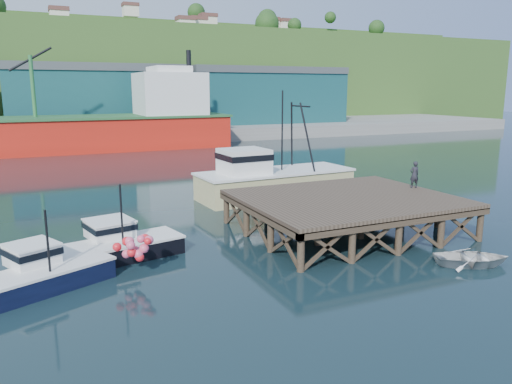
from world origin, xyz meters
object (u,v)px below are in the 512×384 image
boat_navy (41,272)px  dinghy (472,258)px  dockworker (414,175)px  boat_black (117,244)px  trawler (272,176)px

boat_navy → dinghy: size_ratio=1.72×
dinghy → boat_navy: bearing=98.6°
dinghy → dockworker: (3.19, 7.76, 2.61)m
boat_black → trawler: (13.39, 9.42, 0.97)m
trawler → dockworker: trawler is taller
dinghy → dockworker: size_ratio=2.05×
boat_navy → boat_black: 4.41m
boat_black → trawler: size_ratio=0.53×
boat_navy → trawler: (16.94, 12.05, 0.97)m
dinghy → trawler: bearing=31.4°
boat_black → dockworker: size_ratio=3.90×
boat_navy → dinghy: boat_navy is taller
trawler → dinghy: size_ratio=3.57×
boat_black → boat_navy: bearing=-155.6°
boat_black → dinghy: boat_black is taller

